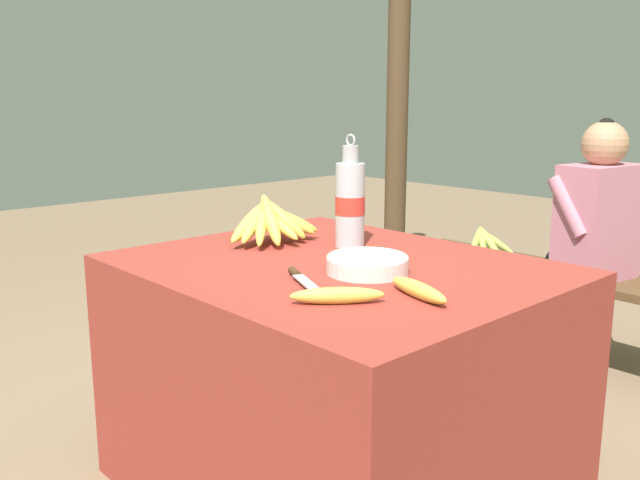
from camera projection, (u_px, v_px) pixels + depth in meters
market_counter at (336, 380)px, 1.96m from camera, size 1.16×0.95×0.70m
banana_bunch_ripe at (272, 220)px, 2.14m from camera, size 0.20×0.35×0.16m
serving_bowl at (367, 263)px, 1.78m from camera, size 0.22×0.22×0.05m
water_bottle at (350, 203)px, 2.08m from camera, size 0.09×0.09×0.35m
loose_banana_front at (337, 295)px, 1.52m from camera, size 0.16×0.19×0.04m
loose_banana_side at (418, 290)px, 1.56m from camera, size 0.21×0.09×0.04m
knife at (301, 278)px, 1.70m from camera, size 0.23×0.12×0.02m
wooden_bench at (557, 284)px, 3.00m from camera, size 1.50×0.32×0.41m
seated_vendor at (587, 229)px, 2.83m from camera, size 0.44×0.41×1.07m
banana_bunch_green at (487, 241)px, 3.23m from camera, size 0.20×0.31×0.15m
support_post_near at (398, 87)px, 3.84m from camera, size 0.12×0.12×2.42m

